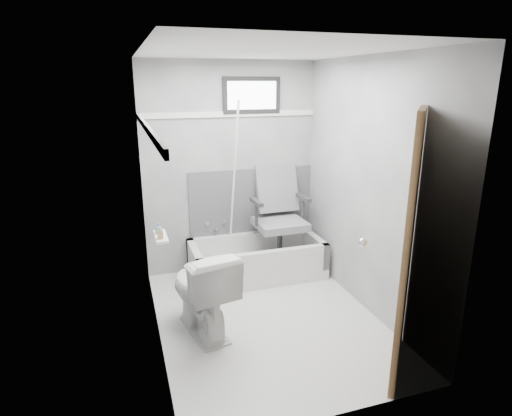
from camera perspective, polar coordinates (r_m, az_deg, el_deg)
name	(u,v)px	position (r m, az deg, el deg)	size (l,w,h in m)	color
floor	(267,319)	(4.20, 1.51, -14.53)	(2.60, 2.60, 0.00)	white
ceiling	(270,51)	(3.61, 1.82, 20.24)	(2.60, 2.60, 0.00)	silver
wall_back	(231,169)	(4.94, -3.40, 5.20)	(2.00, 0.02, 2.40)	slate
wall_front	(341,250)	(2.60, 11.29, -5.58)	(2.00, 0.02, 2.40)	slate
wall_left	(151,207)	(3.53, -13.83, 0.17)	(0.02, 2.60, 2.40)	slate
wall_right	(368,188)	(4.16, 14.77, 2.54)	(0.02, 2.60, 2.40)	slate
bathtub	(257,259)	(4.94, 0.11, -6.79)	(1.50, 0.70, 0.42)	silver
office_chair	(280,217)	(4.89, 3.23, -1.15)	(0.65, 0.65, 1.13)	slate
toilet	(202,291)	(3.86, -7.27, -10.90)	(0.45, 0.81, 0.79)	white
door	(467,260)	(3.25, 26.30, -6.24)	(0.78, 0.78, 2.00)	brown
window	(252,95)	(4.90, -0.59, 14.80)	(0.66, 0.04, 0.40)	black
backerboard	(252,201)	(5.09, -0.57, 0.94)	(1.50, 0.02, 0.78)	#4C4C4F
trim_back	(230,114)	(4.84, -3.48, 12.38)	(2.00, 0.02, 0.06)	white
trim_left	(147,129)	(3.42, -14.33, 10.23)	(0.02, 2.60, 0.06)	white
pole	(233,187)	(4.74, -3.02, 2.86)	(0.02, 0.02, 1.95)	white
shelf	(161,237)	(3.72, -12.57, -3.75)	(0.10, 0.32, 0.03)	white
soap_bottle_a	(160,233)	(3.63, -12.67, -3.21)	(0.04, 0.04, 0.10)	#A18C50
soap_bottle_b	(158,228)	(3.76, -12.87, -2.61)	(0.07, 0.07, 0.09)	slate
faucet	(216,225)	(5.03, -5.39, -2.29)	(0.26, 0.10, 0.16)	silver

